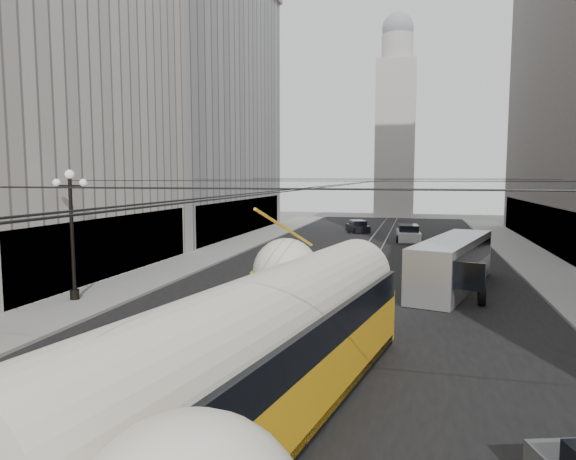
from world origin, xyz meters
The scene contains 13 objects.
road centered at (0.00, 32.50, 0.00)m, with size 20.00×85.00×0.02m, color black.
sidewalk_left centered at (-12.00, 36.00, 0.07)m, with size 4.00×72.00×0.15m, color gray.
sidewalk_right centered at (12.00, 36.00, 0.07)m, with size 4.00×72.00×0.15m, color gray.
rail_left centered at (-0.75, 32.50, 0.00)m, with size 0.12×85.00×0.04m, color gray.
rail_right centered at (0.75, 32.50, 0.00)m, with size 0.12×85.00×0.04m, color gray.
building_left_far centered at (-19.99, 48.00, 14.31)m, with size 12.60×28.60×28.60m.
distant_tower centered at (0.00, 80.00, 14.97)m, with size 6.00×6.00×31.36m.
lamppost_left_mid centered at (-12.60, 18.00, 3.74)m, with size 1.86×0.44×6.37m.
catenary centered at (0.12, 31.49, 5.88)m, with size 25.00×72.00×0.23m.
streetcar centered at (0.20, 8.23, 1.89)m, with size 5.57×17.40×3.87m.
city_bus centered at (5.67, 25.94, 1.53)m, with size 5.20×11.37×2.79m.
sedan_white_far centered at (2.87, 46.99, 0.72)m, with size 2.46×5.15×1.58m.
sedan_dark_far centered at (-2.79, 53.99, 0.59)m, with size 3.17×4.50×1.31m.
Camera 1 is at (3.72, -3.47, 6.18)m, focal length 32.00 mm.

